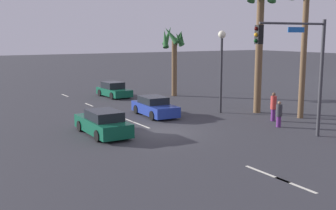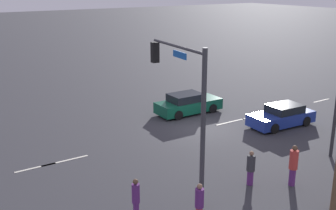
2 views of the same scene
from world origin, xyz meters
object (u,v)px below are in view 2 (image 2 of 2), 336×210
object	(u,v)px
pedestrian_2	(136,198)
pedestrian_0	(293,165)
car_2	(188,104)
traffic_signal	(184,93)
car_1	(282,116)
pedestrian_1	(251,167)
pedestrian_3	(199,203)

from	to	relation	value
pedestrian_2	pedestrian_0	bearing A→B (deg)	169.27
car_2	traffic_signal	bearing A→B (deg)	53.35
car_1	pedestrian_0	world-z (taller)	pedestrian_0
car_1	pedestrian_0	size ratio (longest dim) A/B	2.31
car_1	pedestrian_1	xyz separation A→B (m)	(7.27, 4.77, 0.21)
car_1	pedestrian_2	bearing A→B (deg)	19.00
pedestrian_1	traffic_signal	bearing A→B (deg)	-27.11
car_2	pedestrian_2	world-z (taller)	pedestrian_2
pedestrian_3	pedestrian_2	bearing A→B (deg)	-39.60
car_1	pedestrian_1	world-z (taller)	pedestrian_1
car_1	pedestrian_1	distance (m)	8.70
pedestrian_1	car_1	bearing A→B (deg)	-146.77
car_1	car_2	xyz separation A→B (m)	(3.48, -5.36, 0.03)
traffic_signal	pedestrian_1	bearing A→B (deg)	152.89
traffic_signal	pedestrian_2	distance (m)	4.70
car_2	pedestrian_1	bearing A→B (deg)	69.49
car_2	pedestrian_2	distance (m)	13.67
car_2	pedestrian_0	bearing A→B (deg)	78.66
car_1	pedestrian_2	size ratio (longest dim) A/B	2.59
pedestrian_3	traffic_signal	bearing A→B (deg)	-113.02
car_1	traffic_signal	world-z (taller)	traffic_signal
traffic_signal	pedestrian_3	bearing A→B (deg)	66.98
pedestrian_0	pedestrian_1	xyz separation A→B (m)	(1.54, -1.08, -0.17)
pedestrian_0	pedestrian_3	xyz separation A→B (m)	(5.38, 0.17, -0.14)
car_1	pedestrian_3	world-z (taller)	pedestrian_3
pedestrian_0	pedestrian_3	bearing A→B (deg)	1.84
pedestrian_1	pedestrian_3	distance (m)	4.03
car_2	pedestrian_3	distance (m)	13.70
traffic_signal	pedestrian_1	xyz separation A→B (m)	(-2.71, 1.39, -3.53)
pedestrian_1	pedestrian_2	bearing A→B (deg)	-2.97
pedestrian_3	pedestrian_0	bearing A→B (deg)	-178.16
traffic_signal	pedestrian_1	world-z (taller)	traffic_signal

